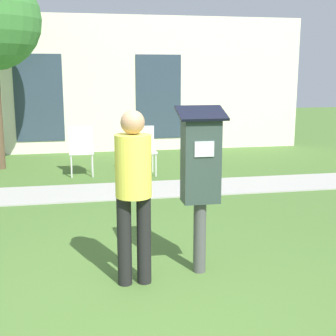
{
  "coord_description": "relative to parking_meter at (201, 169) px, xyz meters",
  "views": [
    {
      "loc": [
        -0.55,
        -3.53,
        1.9
      ],
      "look_at": [
        0.23,
        0.5,
        1.05
      ],
      "focal_mm": 50.0,
      "sensor_mm": 36.0,
      "label": 1
    }
  ],
  "objects": [
    {
      "name": "outdoor_chair_left",
      "position": [
        -1.05,
        4.67,
        -0.49
      ],
      "size": [
        0.44,
        0.44,
        0.9
      ],
      "rotation": [
        0.0,
        0.0,
        0.28
      ],
      "color": "silver",
      "rests_on": "ground"
    },
    {
      "name": "ground_plane",
      "position": [
        -0.56,
        -0.57,
        -1.02
      ],
      "size": [
        40.0,
        40.0,
        0.0
      ],
      "primitive_type": "plane",
      "color": "#476B2D"
    },
    {
      "name": "person_standing",
      "position": [
        -0.64,
        -0.14,
        -0.09
      ],
      "size": [
        0.32,
        0.32,
        1.58
      ],
      "rotation": [
        0.0,
        0.0,
        -0.63
      ],
      "color": "black",
      "rests_on": "ground"
    },
    {
      "name": "sidewalk",
      "position": [
        -0.56,
        3.23,
        -1.01
      ],
      "size": [
        12.0,
        1.1,
        0.02
      ],
      "color": "#A3A099",
      "rests_on": "ground"
    },
    {
      "name": "outdoor_chair_middle",
      "position": [
        0.09,
        4.49,
        -0.49
      ],
      "size": [
        0.44,
        0.44,
        0.9
      ],
      "rotation": [
        0.0,
        0.0,
        0.28
      ],
      "color": "silver",
      "rests_on": "ground"
    },
    {
      "name": "building_facade",
      "position": [
        -0.56,
        7.26,
        0.58
      ],
      "size": [
        10.0,
        0.26,
        3.2
      ],
      "color": "beige",
      "rests_on": "ground"
    },
    {
      "name": "parking_meter",
      "position": [
        0.0,
        0.0,
        0.0
      ],
      "size": [
        0.44,
        0.31,
        1.59
      ],
      "color": "#4C4C4C",
      "rests_on": "ground"
    }
  ]
}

